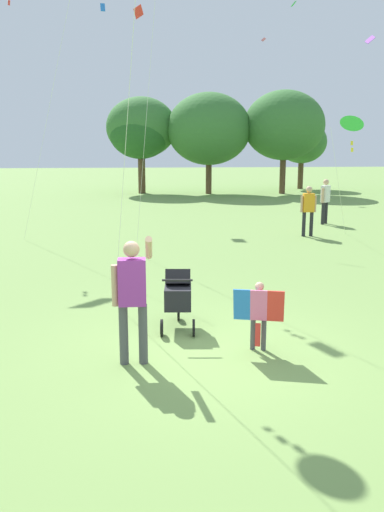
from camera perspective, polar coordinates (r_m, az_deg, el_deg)
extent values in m
plane|color=#75994C|center=(8.12, 1.24, -10.31)|extent=(120.00, 120.00, 0.00)
cylinder|color=brown|center=(33.23, -5.47, 8.58)|extent=(0.36, 0.36, 2.19)
ellipsoid|color=#235623|center=(33.18, -5.56, 13.09)|extent=(3.80, 3.42, 3.23)
cylinder|color=brown|center=(33.48, -5.33, 8.68)|extent=(0.36, 0.36, 2.27)
ellipsoid|color=#387033|center=(33.43, -5.43, 13.55)|extent=(4.28, 3.85, 3.64)
cylinder|color=brown|center=(32.86, 1.80, 8.30)|extent=(0.36, 0.36, 1.86)
ellipsoid|color=#387033|center=(32.80, 1.83, 13.44)|extent=(5.04, 4.53, 4.28)
cylinder|color=brown|center=(33.37, 9.66, 8.44)|extent=(0.36, 0.36, 2.14)
ellipsoid|color=#387033|center=(33.33, 9.85, 13.62)|extent=(4.86, 4.38, 4.13)
cylinder|color=brown|center=(37.15, 11.54, 8.45)|extent=(0.36, 0.36, 1.79)
ellipsoid|color=#387033|center=(37.08, 11.69, 11.88)|extent=(3.32, 2.99, 2.82)
cylinder|color=#4C4C51|center=(8.19, 7.68, -8.23)|extent=(0.08, 0.08, 0.52)
cylinder|color=#4C4C51|center=(8.20, 6.53, -8.19)|extent=(0.08, 0.08, 0.52)
cube|color=#4C4C56|center=(8.05, 7.19, -5.15)|extent=(0.26, 0.19, 0.39)
cylinder|color=tan|center=(8.06, 8.21, -5.38)|extent=(0.06, 0.06, 0.35)
cylinder|color=tan|center=(8.06, 6.17, -5.30)|extent=(0.06, 0.06, 0.35)
sphere|color=tan|center=(7.97, 7.24, -3.25)|extent=(0.14, 0.14, 0.14)
cube|color=red|center=(7.86, 8.95, -5.35)|extent=(0.28, 0.23, 0.51)
cube|color=pink|center=(7.87, 7.15, -5.28)|extent=(0.28, 0.23, 0.51)
cube|color=blue|center=(7.88, 5.35, -5.22)|extent=(0.28, 0.23, 0.51)
cube|color=red|center=(7.99, 7.06, -8.38)|extent=(0.08, 0.03, 0.36)
cylinder|color=#4C4C51|center=(7.65, -7.33, -8.34)|extent=(0.13, 0.13, 0.87)
cylinder|color=#4C4C51|center=(7.64, -5.26, -8.31)|extent=(0.13, 0.13, 0.87)
cube|color=purple|center=(7.41, -6.43, -2.78)|extent=(0.38, 0.24, 0.65)
cylinder|color=tan|center=(7.43, -8.26, -3.15)|extent=(0.09, 0.09, 0.58)
cylinder|color=tan|center=(7.45, -4.65, 0.87)|extent=(0.10, 0.53, 0.41)
sphere|color=tan|center=(7.31, -6.52, 0.73)|extent=(0.23, 0.23, 0.23)
cylinder|color=black|center=(9.48, -1.45, -6.06)|extent=(0.06, 0.28, 0.28)
cylinder|color=black|center=(8.74, -3.26, -7.68)|extent=(0.06, 0.28, 0.28)
cylinder|color=black|center=(8.72, 0.18, -7.69)|extent=(0.06, 0.28, 0.28)
cube|color=black|center=(8.96, -1.51, -4.34)|extent=(0.49, 0.67, 0.36)
cube|color=black|center=(9.00, -1.51, -2.27)|extent=(0.45, 0.45, 0.35)
cylinder|color=black|center=(8.41, -1.58, -2.61)|extent=(0.49, 0.07, 0.04)
cube|color=blue|center=(10.36, -9.54, 24.77)|extent=(0.09, 0.06, 0.14)
cylinder|color=silver|center=(8.70, -7.10, 12.07)|extent=(0.69, 2.77, 6.21)
cone|color=green|center=(18.96, 16.75, 13.47)|extent=(1.02, 1.00, 0.52)
cube|color=yellow|center=(18.93, 16.74, 11.50)|extent=(0.07, 0.06, 0.14)
cube|color=yellow|center=(18.94, 16.77, 10.83)|extent=(0.08, 0.07, 0.14)
cylinder|color=silver|center=(17.26, 15.43, 7.19)|extent=(1.80, 3.07, 3.51)
cube|color=red|center=(18.22, -19.00, 24.25)|extent=(0.07, 0.09, 0.14)
cylinder|color=silver|center=(16.75, -15.18, 14.42)|extent=(2.26, 1.76, 7.79)
cylinder|color=silver|center=(14.17, -4.81, 15.77)|extent=(0.77, 1.31, 8.03)
cube|color=pink|center=(34.40, 7.67, 21.99)|extent=(0.32, 0.28, 0.19)
cube|color=green|center=(33.62, 10.83, 24.98)|extent=(0.34, 0.44, 0.33)
cube|color=red|center=(24.84, -5.75, 24.57)|extent=(0.43, 0.48, 0.57)
cube|color=purple|center=(28.48, 18.52, 21.12)|extent=(0.37, 0.42, 0.44)
cylinder|color=#232328|center=(18.21, 11.88, 3.36)|extent=(0.12, 0.12, 0.82)
cylinder|color=#232328|center=(18.29, 12.65, 3.36)|extent=(0.12, 0.12, 0.82)
cube|color=orange|center=(18.16, 12.37, 5.60)|extent=(0.36, 0.22, 0.62)
cylinder|color=tan|center=(18.10, 11.68, 5.47)|extent=(0.09, 0.09, 0.55)
cylinder|color=tan|center=(18.23, 13.04, 5.46)|extent=(0.09, 0.09, 0.55)
sphere|color=tan|center=(18.12, 12.43, 6.97)|extent=(0.21, 0.21, 0.21)
cylinder|color=#232328|center=(21.31, 14.15, 4.52)|extent=(0.12, 0.12, 0.85)
cylinder|color=#232328|center=(21.07, 13.83, 4.45)|extent=(0.12, 0.12, 0.85)
cube|color=silver|center=(21.11, 14.09, 6.47)|extent=(0.42, 0.42, 0.63)
cylinder|color=tan|center=(21.32, 14.36, 6.39)|extent=(0.09, 0.09, 0.56)
cylinder|color=tan|center=(20.90, 13.81, 6.31)|extent=(0.09, 0.09, 0.56)
sphere|color=tan|center=(21.07, 14.16, 7.68)|extent=(0.22, 0.22, 0.22)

